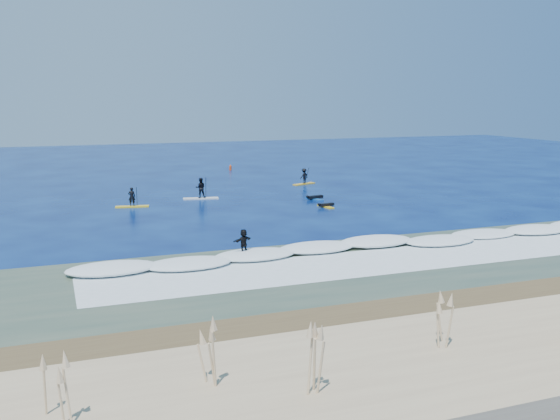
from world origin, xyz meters
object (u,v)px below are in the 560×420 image
object	(u,v)px
sup_paddler_left	(132,200)
prone_paddler_near	(326,206)
prone_paddler_far	(314,198)
wave_surfer	(244,243)
marker_buoy	(230,168)
sup_paddler_center	(201,190)
sup_paddler_right	(304,177)

from	to	relation	value
sup_paddler_left	prone_paddler_near	xyz separation A→B (m)	(15.12, -5.64, -0.46)
prone_paddler_far	sup_paddler_left	bearing A→B (deg)	72.17
prone_paddler_near	wave_surfer	distance (m)	17.44
prone_paddler_near	marker_buoy	distance (m)	28.08
sup_paddler_left	wave_surfer	xyz separation A→B (m)	(3.89, -18.96, 0.25)
sup_paddler_center	wave_surfer	bearing A→B (deg)	-86.16
sup_paddler_center	prone_paddler_far	distance (m)	10.23
sup_paddler_center	marker_buoy	size ratio (longest dim) A/B	4.37
prone_paddler_near	wave_surfer	world-z (taller)	wave_surfer
sup_paddler_right	prone_paddler_far	distance (m)	9.78
sup_paddler_center	prone_paddler_near	size ratio (longest dim) A/B	1.63
sup_paddler_left	sup_paddler_right	bearing A→B (deg)	31.63
prone_paddler_near	prone_paddler_far	world-z (taller)	prone_paddler_far
sup_paddler_right	prone_paddler_far	xyz separation A→B (m)	(-2.87, -9.33, -0.59)
sup_paddler_right	wave_surfer	size ratio (longest dim) A/B	1.30
sup_paddler_left	wave_surfer	distance (m)	19.35
prone_paddler_far	wave_surfer	distance (m)	20.96
sup_paddler_center	wave_surfer	size ratio (longest dim) A/B	1.51
wave_surfer	sup_paddler_center	bearing A→B (deg)	57.33
sup_paddler_center	marker_buoy	bearing A→B (deg)	77.65
sup_paddler_center	prone_paddler_far	world-z (taller)	sup_paddler_center
sup_paddler_center	wave_surfer	distance (m)	21.22
wave_surfer	sup_paddler_right	bearing A→B (deg)	34.85
prone_paddler_near	prone_paddler_far	size ratio (longest dim) A/B	0.88
sup_paddler_left	prone_paddler_far	bearing A→B (deg)	3.23
sup_paddler_left	prone_paddler_near	bearing A→B (deg)	-10.99
sup_paddler_left	sup_paddler_right	size ratio (longest dim) A/B	1.01
sup_paddler_left	prone_paddler_near	distance (m)	16.14
sup_paddler_left	sup_paddler_center	xyz separation A→B (m)	(6.33, 2.12, 0.23)
sup_paddler_center	prone_paddler_near	distance (m)	11.74
sup_paddler_left	sup_paddler_right	world-z (taller)	sup_paddler_right
sup_paddler_left	wave_surfer	world-z (taller)	sup_paddler_left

